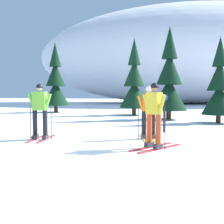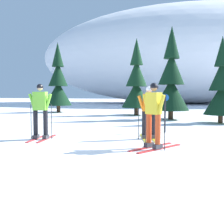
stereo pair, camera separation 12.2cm
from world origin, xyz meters
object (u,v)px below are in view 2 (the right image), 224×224
at_px(pine_tree_center_right, 171,81).
at_px(pine_tree_far_right, 221,87).
at_px(skier_yellow_jacket, 154,115).
at_px(pine_tree_far_left, 58,83).
at_px(pine_tree_center_left, 136,83).
at_px(skier_orange_jacket, 149,112).
at_px(trail_marker_post, 165,111).
at_px(skier_lime_jacket, 40,110).

bearing_deg(pine_tree_center_right, pine_tree_far_right, -28.80).
relative_size(skier_yellow_jacket, pine_tree_center_right, 0.34).
relative_size(pine_tree_far_left, pine_tree_center_left, 1.04).
bearing_deg(skier_orange_jacket, trail_marker_post, 74.63).
distance_m(pine_tree_center_left, trail_marker_post, 8.29).
distance_m(skier_lime_jacket, pine_tree_center_right, 8.93).
bearing_deg(trail_marker_post, skier_yellow_jacket, -92.60).
bearing_deg(skier_orange_jacket, pine_tree_far_right, 61.36).
relative_size(skier_orange_jacket, pine_tree_far_right, 0.40).
relative_size(skier_lime_jacket, pine_tree_center_right, 0.34).
height_order(skier_lime_jacket, pine_tree_far_left, pine_tree_far_left).
distance_m(skier_orange_jacket, pine_tree_far_left, 13.63).
distance_m(skier_yellow_jacket, trail_marker_post, 3.18).
distance_m(skier_yellow_jacket, pine_tree_center_left, 11.29).
xyz_separation_m(skier_orange_jacket, pine_tree_center_right, (0.50, 6.93, 1.33)).
height_order(skier_lime_jacket, pine_tree_center_left, pine_tree_center_left).
bearing_deg(pine_tree_center_left, pine_tree_far_left, 169.42).
distance_m(skier_yellow_jacket, pine_tree_far_left, 15.04).
distance_m(skier_yellow_jacket, skier_lime_jacket, 3.82).
bearing_deg(trail_marker_post, pine_tree_far_left, 134.37).
bearing_deg(pine_tree_far_right, skier_lime_jacket, -134.96).
bearing_deg(skier_lime_jacket, pine_tree_far_left, 112.91).
distance_m(pine_tree_far_left, pine_tree_center_left, 6.58).
distance_m(pine_tree_center_left, pine_tree_far_right, 6.32).
height_order(skier_yellow_jacket, skier_lime_jacket, skier_lime_jacket).
relative_size(pine_tree_center_left, trail_marker_post, 3.52).
relative_size(pine_tree_center_left, pine_tree_far_right, 1.20).
bearing_deg(pine_tree_center_left, trail_marker_post, -73.14).
bearing_deg(trail_marker_post, pine_tree_center_right, 89.41).
distance_m(skier_orange_jacket, pine_tree_center_left, 9.73).
xyz_separation_m(pine_tree_center_left, pine_tree_far_right, (4.95, -3.91, -0.37)).
xyz_separation_m(skier_yellow_jacket, pine_tree_center_right, (0.20, 8.47, 1.30)).
bearing_deg(trail_marker_post, skier_lime_jacket, -146.50).
bearing_deg(skier_yellow_jacket, trail_marker_post, 87.40).
height_order(skier_orange_jacket, pine_tree_center_left, pine_tree_center_left).
height_order(skier_yellow_jacket, pine_tree_far_left, pine_tree_far_left).
relative_size(skier_lime_jacket, pine_tree_far_right, 0.42).
height_order(skier_orange_jacket, pine_tree_center_right, pine_tree_center_right).
bearing_deg(pine_tree_far_right, skier_yellow_jacket, -111.02).
bearing_deg(skier_orange_jacket, pine_tree_far_left, 128.18).
distance_m(skier_lime_jacket, pine_tree_center_left, 10.60).
height_order(pine_tree_center_left, pine_tree_far_right, pine_tree_center_left).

